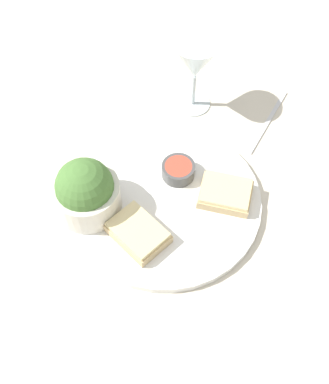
{
  "coord_description": "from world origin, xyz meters",
  "views": [
    {
      "loc": [
        -0.05,
        0.45,
        0.73
      ],
      "look_at": [
        0.0,
        0.0,
        0.03
      ],
      "focal_mm": 45.0,
      "sensor_mm": 36.0,
      "label": 1
    }
  ],
  "objects": [
    {
      "name": "wine_glass",
      "position": [
        -0.03,
        -0.24,
        0.11
      ],
      "size": [
        0.09,
        0.09,
        0.16
      ],
      "color": "silver",
      "rests_on": "ground_plane"
    },
    {
      "name": "salad_bowl",
      "position": [
        0.13,
        0.03,
        0.06
      ],
      "size": [
        0.11,
        0.11,
        0.11
      ],
      "color": "silver",
      "rests_on": "dinner_plate"
    },
    {
      "name": "fork",
      "position": [
        -0.18,
        -0.21,
        0.0
      ],
      "size": [
        0.08,
        0.17,
        0.01
      ],
      "color": "silver",
      "rests_on": "ground_plane"
    },
    {
      "name": "cheese_toast_far",
      "position": [
        -0.11,
        -0.01,
        0.03
      ],
      "size": [
        0.1,
        0.08,
        0.03
      ],
      "color": "#D1B27F",
      "rests_on": "dinner_plate"
    },
    {
      "name": "sauce_ramekin",
      "position": [
        -0.02,
        -0.05,
        0.03
      ],
      "size": [
        0.06,
        0.06,
        0.03
      ],
      "color": "#4C4C4C",
      "rests_on": "dinner_plate"
    },
    {
      "name": "dinner_plate",
      "position": [
        0.0,
        0.0,
        0.01
      ],
      "size": [
        0.34,
        0.34,
        0.01
      ],
      "color": "white",
      "rests_on": "ground_plane"
    },
    {
      "name": "cheese_toast_near",
      "position": [
        0.04,
        0.08,
        0.03
      ],
      "size": [
        0.12,
        0.11,
        0.03
      ],
      "color": "#D1B27F",
      "rests_on": "dinner_plate"
    },
    {
      "name": "ground_plane",
      "position": [
        0.0,
        0.0,
        0.0
      ],
      "size": [
        4.0,
        4.0,
        0.0
      ],
      "primitive_type": "plane",
      "color": "beige"
    }
  ]
}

